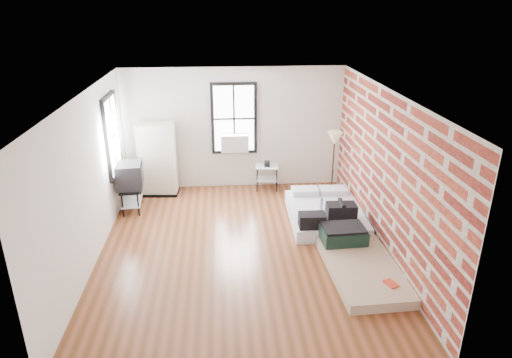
{
  "coord_description": "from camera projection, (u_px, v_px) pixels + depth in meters",
  "views": [
    {
      "loc": [
        -0.31,
        -7.13,
        4.22
      ],
      "look_at": [
        0.29,
        0.3,
        1.23
      ],
      "focal_mm": 32.0,
      "sensor_mm": 36.0,
      "label": 1
    }
  ],
  "objects": [
    {
      "name": "floor_lamp",
      "position": [
        334.0,
        142.0,
        9.89
      ],
      "size": [
        0.32,
        0.32,
        1.51
      ],
      "color": "black",
      "rests_on": "ground"
    },
    {
      "name": "mattress_bare",
      "position": [
        358.0,
        259.0,
        7.62
      ],
      "size": [
        1.19,
        2.14,
        0.45
      ],
      "rotation": [
        0.0,
        0.0,
        0.04
      ],
      "color": "tan",
      "rests_on": "ground"
    },
    {
      "name": "ground",
      "position": [
        241.0,
        249.0,
        8.19
      ],
      "size": [
        6.0,
        6.0,
        0.0
      ],
      "primitive_type": "plane",
      "color": "#552F16",
      "rests_on": "ground"
    },
    {
      "name": "wardrobe",
      "position": [
        158.0,
        160.0,
        10.2
      ],
      "size": [
        0.87,
        0.54,
        1.66
      ],
      "rotation": [
        0.0,
        0.0,
        -0.07
      ],
      "color": "black",
      "rests_on": "ground"
    },
    {
      "name": "room_shell",
      "position": [
        253.0,
        151.0,
        7.89
      ],
      "size": [
        5.02,
        6.02,
        2.8
      ],
      "color": "silver",
      "rests_on": "ground"
    },
    {
      "name": "side_table",
      "position": [
        267.0,
        171.0,
        10.59
      ],
      "size": [
        0.56,
        0.46,
        0.68
      ],
      "rotation": [
        0.0,
        0.0,
        -0.11
      ],
      "color": "black",
      "rests_on": "ground"
    },
    {
      "name": "tv_stand",
      "position": [
        130.0,
        177.0,
        9.41
      ],
      "size": [
        0.57,
        0.78,
        1.05
      ],
      "rotation": [
        0.0,
        0.0,
        0.08
      ],
      "color": "black",
      "rests_on": "ground"
    },
    {
      "name": "mattress_main",
      "position": [
        325.0,
        213.0,
        9.18
      ],
      "size": [
        1.48,
        1.97,
        0.62
      ],
      "rotation": [
        0.0,
        0.0,
        -0.03
      ],
      "color": "white",
      "rests_on": "ground"
    }
  ]
}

